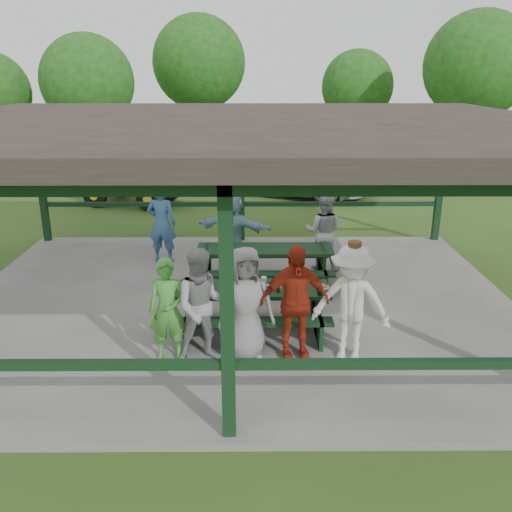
{
  "coord_description": "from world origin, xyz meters",
  "views": [
    {
      "loc": [
        0.27,
        -9.06,
        4.06
      ],
      "look_at": [
        0.33,
        -0.3,
        1.07
      ],
      "focal_mm": 38.0,
      "sensor_mm": 36.0,
      "label": 1
    }
  ],
  "objects_px": {
    "spectator_blue": "(162,223)",
    "contestant_green": "(168,310)",
    "contestant_grey_left": "(203,307)",
    "spectator_lblue": "(232,230)",
    "picnic_table_far": "(265,262)",
    "pickup_truck": "(292,171)",
    "farm_trailer": "(133,183)",
    "contestant_white_fedora": "(351,303)",
    "spectator_grey": "(323,232)",
    "picnic_table_near": "(254,304)",
    "contestant_red": "(295,302)",
    "contestant_grey_mid": "(245,304)"
  },
  "relations": [
    {
      "from": "contestant_red",
      "to": "picnic_table_near",
      "type": "bearing_deg",
      "value": 117.87
    },
    {
      "from": "picnic_table_near",
      "to": "contestant_red",
      "type": "bearing_deg",
      "value": -54.12
    },
    {
      "from": "contestant_grey_mid",
      "to": "farm_trailer",
      "type": "xyz_separation_m",
      "value": [
        -3.72,
        10.1,
        -0.25
      ]
    },
    {
      "from": "contestant_green",
      "to": "contestant_white_fedora",
      "type": "relative_size",
      "value": 0.86
    },
    {
      "from": "spectator_grey",
      "to": "picnic_table_far",
      "type": "bearing_deg",
      "value": 51.47
    },
    {
      "from": "spectator_lblue",
      "to": "pickup_truck",
      "type": "xyz_separation_m",
      "value": [
        1.81,
        8.02,
        -0.18
      ]
    },
    {
      "from": "spectator_grey",
      "to": "pickup_truck",
      "type": "xyz_separation_m",
      "value": [
        -0.09,
        7.95,
        -0.12
      ]
    },
    {
      "from": "contestant_green",
      "to": "farm_trailer",
      "type": "relative_size",
      "value": 0.38
    },
    {
      "from": "contestant_green",
      "to": "contestant_grey_mid",
      "type": "relative_size",
      "value": 0.91
    },
    {
      "from": "spectator_blue",
      "to": "farm_trailer",
      "type": "relative_size",
      "value": 0.43
    },
    {
      "from": "picnic_table_far",
      "to": "contestant_green",
      "type": "relative_size",
      "value": 1.71
    },
    {
      "from": "contestant_red",
      "to": "spectator_lblue",
      "type": "relative_size",
      "value": 0.99
    },
    {
      "from": "spectator_grey",
      "to": "pickup_truck",
      "type": "distance_m",
      "value": 7.95
    },
    {
      "from": "contestant_red",
      "to": "contestant_white_fedora",
      "type": "distance_m",
      "value": 0.8
    },
    {
      "from": "picnic_table_far",
      "to": "spectator_blue",
      "type": "bearing_deg",
      "value": 147.58
    },
    {
      "from": "pickup_truck",
      "to": "spectator_blue",
      "type": "bearing_deg",
      "value": -178.9
    },
    {
      "from": "contestant_grey_left",
      "to": "contestant_red",
      "type": "distance_m",
      "value": 1.29
    },
    {
      "from": "contestant_grey_left",
      "to": "pickup_truck",
      "type": "xyz_separation_m",
      "value": [
        2.07,
        11.78,
        -0.16
      ]
    },
    {
      "from": "picnic_table_near",
      "to": "contestant_red",
      "type": "height_order",
      "value": "contestant_red"
    },
    {
      "from": "contestant_green",
      "to": "spectator_grey",
      "type": "xyz_separation_m",
      "value": [
        2.67,
        3.77,
        0.05
      ]
    },
    {
      "from": "spectator_blue",
      "to": "contestant_red",
      "type": "bearing_deg",
      "value": 129.36
    },
    {
      "from": "contestant_grey_mid",
      "to": "pickup_truck",
      "type": "distance_m",
      "value": 11.77
    },
    {
      "from": "contestant_grey_mid",
      "to": "spectator_blue",
      "type": "height_order",
      "value": "spectator_blue"
    },
    {
      "from": "contestant_green",
      "to": "contestant_grey_left",
      "type": "bearing_deg",
      "value": -6.85
    },
    {
      "from": "spectator_lblue",
      "to": "spectator_grey",
      "type": "bearing_deg",
      "value": -158.35
    },
    {
      "from": "picnic_table_near",
      "to": "contestant_white_fedora",
      "type": "height_order",
      "value": "contestant_white_fedora"
    },
    {
      "from": "contestant_grey_left",
      "to": "spectator_lblue",
      "type": "distance_m",
      "value": 3.77
    },
    {
      "from": "picnic_table_near",
      "to": "spectator_grey",
      "type": "relative_size",
      "value": 1.47
    },
    {
      "from": "spectator_lblue",
      "to": "pickup_truck",
      "type": "bearing_deg",
      "value": -83.23
    },
    {
      "from": "spectator_blue",
      "to": "spectator_lblue",
      "type": "bearing_deg",
      "value": 168.29
    },
    {
      "from": "picnic_table_far",
      "to": "contestant_red",
      "type": "height_order",
      "value": "contestant_red"
    },
    {
      "from": "spectator_blue",
      "to": "contestant_green",
      "type": "bearing_deg",
      "value": 108.12
    },
    {
      "from": "contestant_red",
      "to": "picnic_table_far",
      "type": "bearing_deg",
      "value": 89.4
    },
    {
      "from": "spectator_lblue",
      "to": "pickup_truck",
      "type": "height_order",
      "value": "spectator_lblue"
    },
    {
      "from": "contestant_white_fedora",
      "to": "spectator_grey",
      "type": "relative_size",
      "value": 1.1
    },
    {
      "from": "picnic_table_near",
      "to": "contestant_grey_mid",
      "type": "distance_m",
      "value": 0.91
    },
    {
      "from": "picnic_table_far",
      "to": "spectator_blue",
      "type": "relative_size",
      "value": 1.5
    },
    {
      "from": "contestant_grey_left",
      "to": "picnic_table_near",
      "type": "bearing_deg",
      "value": 40.03
    },
    {
      "from": "farm_trailer",
      "to": "contestant_green",
      "type": "bearing_deg",
      "value": -59.58
    },
    {
      "from": "pickup_truck",
      "to": "picnic_table_far",
      "type": "bearing_deg",
      "value": -162.24
    },
    {
      "from": "picnic_table_far",
      "to": "spectator_lblue",
      "type": "distance_m",
      "value": 1.14
    },
    {
      "from": "contestant_white_fedora",
      "to": "contestant_grey_left",
      "type": "bearing_deg",
      "value": -160.63
    },
    {
      "from": "contestant_grey_mid",
      "to": "spectator_grey",
      "type": "relative_size",
      "value": 1.04
    },
    {
      "from": "picnic_table_near",
      "to": "contestant_grey_mid",
      "type": "xyz_separation_m",
      "value": [
        -0.12,
        -0.82,
        0.37
      ]
    },
    {
      "from": "pickup_truck",
      "to": "contestant_red",
      "type": "bearing_deg",
      "value": -158.7
    },
    {
      "from": "contestant_grey_left",
      "to": "pickup_truck",
      "type": "relative_size",
      "value": 0.3
    },
    {
      "from": "contestant_grey_left",
      "to": "contestant_red",
      "type": "xyz_separation_m",
      "value": [
        1.29,
        0.12,
        0.01
      ]
    },
    {
      "from": "contestant_green",
      "to": "farm_trailer",
      "type": "distance_m",
      "value": 10.48
    },
    {
      "from": "contestant_grey_left",
      "to": "contestant_white_fedora",
      "type": "distance_m",
      "value": 2.09
    },
    {
      "from": "contestant_grey_mid",
      "to": "spectator_lblue",
      "type": "xyz_separation_m",
      "value": [
        -0.33,
        3.66,
        0.02
      ]
    }
  ]
}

